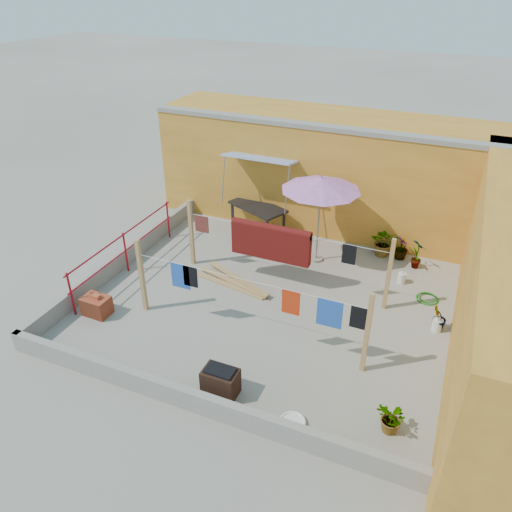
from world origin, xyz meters
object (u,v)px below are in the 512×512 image
at_px(brick_stack, 96,305).
at_px(plant_back_a, 384,242).
at_px(patio_umbrella, 321,185).
at_px(water_jug_a, 437,325).
at_px(white_basin, 292,422).
at_px(outdoor_table, 258,208).
at_px(water_jug_b, 402,278).
at_px(brazier, 221,382).
at_px(green_hose, 427,298).

distance_m(brick_stack, plant_back_a, 7.50).
xyz_separation_m(patio_umbrella, water_jug_a, (3.28, -1.83, -2.00)).
bearing_deg(water_jug_a, white_basin, -118.90).
height_order(outdoor_table, brick_stack, outdoor_table).
bearing_deg(water_jug_b, water_jug_a, -57.70).
distance_m(brazier, water_jug_a, 4.89).
relative_size(water_jug_b, plant_back_a, 0.40).
height_order(outdoor_table, white_basin, outdoor_table).
relative_size(brazier, green_hose, 1.23).
bearing_deg(white_basin, brazier, 173.56).
relative_size(brick_stack, green_hose, 1.17).
xyz_separation_m(green_hose, plant_back_a, (-1.37, 1.66, 0.36)).
bearing_deg(green_hose, water_jug_a, -74.14).
relative_size(patio_umbrella, brick_stack, 3.93).
xyz_separation_m(white_basin, water_jug_a, (2.00, 3.62, 0.11)).
relative_size(water_jug_b, green_hose, 0.61).
height_order(brick_stack, white_basin, brick_stack).
xyz_separation_m(brazier, water_jug_a, (3.45, 3.45, -0.13)).
relative_size(patio_umbrella, water_jug_a, 7.10).
relative_size(outdoor_table, brazier, 2.93).
xyz_separation_m(patio_umbrella, water_jug_b, (2.28, -0.24, -2.01)).
xyz_separation_m(water_jug_a, plant_back_a, (-1.69, 2.78, 0.25)).
relative_size(patio_umbrella, plant_back_a, 3.01).
relative_size(patio_umbrella, brazier, 3.75).
bearing_deg(patio_umbrella, outdoor_table, 155.55).
distance_m(brazier, white_basin, 1.48).
xyz_separation_m(outdoor_table, green_hose, (5.06, -1.66, -0.68)).
distance_m(water_jug_a, plant_back_a, 3.26).
bearing_deg(water_jug_a, green_hose, 105.86).
relative_size(brick_stack, plant_back_a, 0.77).
bearing_deg(water_jug_b, outdoor_table, 164.76).
distance_m(brazier, green_hose, 5.55).
distance_m(white_basin, green_hose, 5.02).
xyz_separation_m(white_basin, green_hose, (1.68, 4.74, -0.01)).
distance_m(patio_umbrella, water_jug_b, 3.05).
bearing_deg(plant_back_a, water_jug_a, -58.75).
bearing_deg(white_basin, water_jug_b, 79.21).
xyz_separation_m(outdoor_table, white_basin, (3.38, -6.40, -0.67)).
height_order(patio_umbrella, plant_back_a, patio_umbrella).
height_order(outdoor_table, water_jug_b, outdoor_table).
distance_m(brick_stack, water_jug_a, 7.50).
distance_m(white_basin, water_jug_a, 4.13).
xyz_separation_m(brick_stack, water_jug_a, (7.10, 2.40, -0.08)).
xyz_separation_m(outdoor_table, water_jug_b, (4.37, -1.19, -0.57)).
xyz_separation_m(patio_umbrella, brazier, (-0.17, -5.28, -1.87)).
height_order(outdoor_table, green_hose, outdoor_table).
bearing_deg(plant_back_a, outdoor_table, 180.00).
height_order(water_jug_b, plant_back_a, plant_back_a).
height_order(brazier, green_hose, brazier).
bearing_deg(plant_back_a, green_hose, -50.54).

